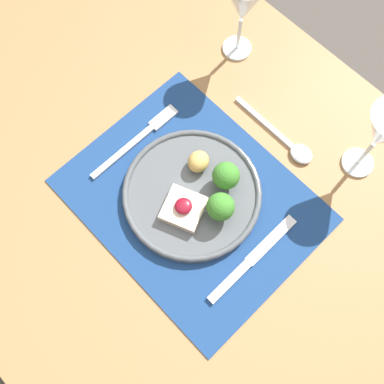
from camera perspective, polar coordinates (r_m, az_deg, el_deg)
ground_plane at (r=1.61m, az=0.01°, el=-9.72°), size 8.00×8.00×0.00m
dining_table at (r=0.95m, az=0.02°, el=-2.79°), size 1.56×0.91×0.77m
placemat at (r=0.86m, az=0.02°, el=-1.00°), size 0.46×0.36×0.00m
dinner_plate at (r=0.85m, az=0.42°, el=-0.14°), size 0.27×0.27×0.08m
fork at (r=0.91m, az=-6.52°, el=7.00°), size 0.02×0.22×0.01m
knife at (r=0.83m, az=6.98°, el=-9.08°), size 0.02×0.22×0.01m
spoon at (r=0.92m, az=12.36°, el=5.92°), size 0.20×0.04×0.01m
wine_glass_near at (r=0.84m, az=23.16°, el=6.93°), size 0.09×0.09×0.19m
wine_glass_far at (r=0.93m, az=6.57°, el=22.68°), size 0.09×0.09×0.19m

